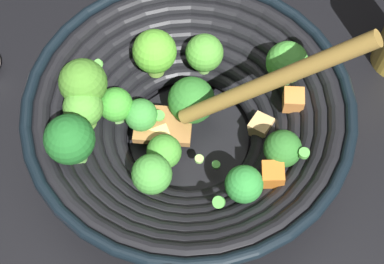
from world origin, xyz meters
The scene contains 2 objects.
ground_plane centered at (0.00, 0.00, 0.00)m, with size 4.00×4.00×0.00m, color black.
wok centered at (0.00, 0.00, 0.06)m, with size 0.38×0.38×0.24m.
Camera 1 is at (0.27, -0.17, 0.62)m, focal length 51.22 mm.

